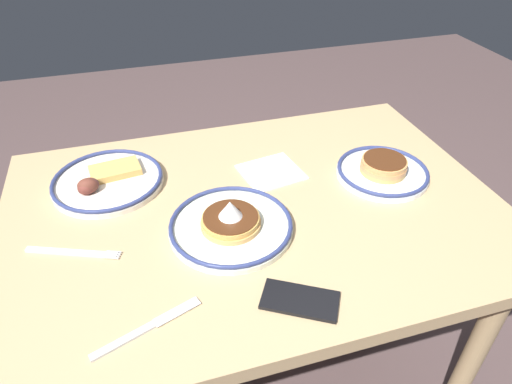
# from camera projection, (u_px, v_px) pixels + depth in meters

# --- Properties ---
(ground_plane) EXTENTS (6.00, 6.00, 0.00)m
(ground_plane) POSITION_uv_depth(u_px,v_px,m) (255.00, 379.00, 1.53)
(ground_plane) COLOR #4F3D3D
(dining_table) EXTENTS (1.18, 0.82, 0.76)m
(dining_table) POSITION_uv_depth(u_px,v_px,m) (255.00, 234.00, 1.13)
(dining_table) COLOR tan
(dining_table) RESTS_ON ground_plane
(plate_near_main) EXTENTS (0.28, 0.28, 0.05)m
(plate_near_main) POSITION_uv_depth(u_px,v_px,m) (107.00, 181.00, 1.13)
(plate_near_main) COLOR silver
(plate_near_main) RESTS_ON dining_table
(plate_center_pancakes) EXTENTS (0.28, 0.28, 0.08)m
(plate_center_pancakes) POSITION_uv_depth(u_px,v_px,m) (231.00, 224.00, 0.99)
(plate_center_pancakes) COLOR silver
(plate_center_pancakes) RESTS_ON dining_table
(plate_far_companion) EXTENTS (0.24, 0.24, 0.05)m
(plate_far_companion) POSITION_uv_depth(u_px,v_px,m) (383.00, 170.00, 1.16)
(plate_far_companion) COLOR white
(plate_far_companion) RESTS_ON dining_table
(cell_phone) EXTENTS (0.16, 0.13, 0.01)m
(cell_phone) POSITION_uv_depth(u_px,v_px,m) (298.00, 301.00, 0.84)
(cell_phone) COLOR black
(cell_phone) RESTS_ON dining_table
(paper_napkin) EXTENTS (0.17, 0.16, 0.00)m
(paper_napkin) POSITION_uv_depth(u_px,v_px,m) (271.00, 172.00, 1.19)
(paper_napkin) COLOR white
(paper_napkin) RESTS_ON dining_table
(fork_near) EXTENTS (0.20, 0.09, 0.01)m
(fork_near) POSITION_uv_depth(u_px,v_px,m) (74.00, 252.00, 0.94)
(fork_near) COLOR silver
(fork_near) RESTS_ON dining_table
(butter_knife) EXTENTS (0.20, 0.09, 0.01)m
(butter_knife) POSITION_uv_depth(u_px,v_px,m) (147.00, 328.00, 0.79)
(butter_knife) COLOR silver
(butter_knife) RESTS_ON dining_table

